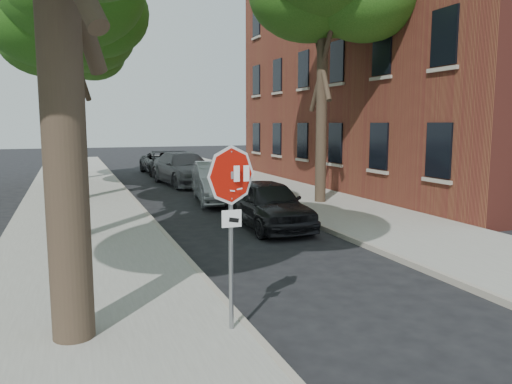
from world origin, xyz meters
TOP-DOWN VIEW (x-y plane):
  - ground at (0.00, 0.00)m, footprint 120.00×120.00m
  - sidewalk_left at (-2.50, 12.00)m, footprint 4.00×55.00m
  - sidewalk_right at (6.00, 12.00)m, footprint 4.00×55.00m
  - curb_left at (-0.45, 12.00)m, footprint 0.12×55.00m
  - curb_right at (3.95, 12.00)m, footprint 0.12×55.00m
  - apartment_building at (14.00, 14.00)m, footprint 12.20×20.20m
  - stop_sign at (-0.70, -0.03)m, footprint 0.76×0.34m
  - tree_far at (-2.72, 21.11)m, footprint 5.29×4.91m
  - tree_right at (5.98, 10.11)m, footprint 5.29×4.91m
  - car_a at (2.60, 6.81)m, footprint 1.66×4.13m
  - car_b at (2.60, 11.92)m, footprint 2.27×4.88m
  - car_c at (2.60, 17.91)m, footprint 2.85×5.74m
  - car_d at (2.60, 23.45)m, footprint 2.43×5.01m

SIDE VIEW (x-z plane):
  - ground at x=0.00m, z-range 0.00..0.00m
  - sidewalk_left at x=-2.50m, z-range 0.00..0.12m
  - sidewalk_right at x=6.00m, z-range 0.00..0.12m
  - curb_left at x=-0.45m, z-range 0.00..0.13m
  - curb_right at x=3.95m, z-range 0.00..0.13m
  - car_d at x=2.60m, z-range 0.00..1.38m
  - car_a at x=2.60m, z-range 0.00..1.41m
  - car_b at x=2.60m, z-range 0.00..1.55m
  - car_c at x=2.60m, z-range 0.00..1.60m
  - stop_sign at x=-0.70m, z-range 0.64..3.25m
  - tree_far at x=-2.72m, z-range 2.55..11.88m
  - tree_right at x=5.98m, z-range 2.55..11.88m
  - apartment_building at x=14.00m, z-range 0.00..15.30m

